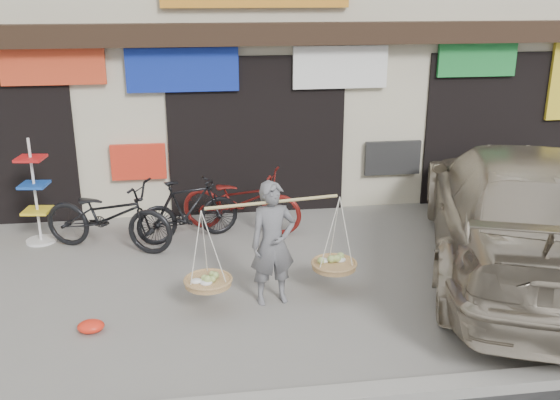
{
  "coord_description": "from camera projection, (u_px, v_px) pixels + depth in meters",
  "views": [
    {
      "loc": [
        -1.11,
        -6.86,
        3.72
      ],
      "look_at": [
        0.02,
        0.9,
        1.07
      ],
      "focal_mm": 40.0,
      "sensor_mm": 36.0,
      "label": 1
    }
  ],
  "objects": [
    {
      "name": "bike_1",
      "position": [
        188.0,
        210.0,
        9.64
      ],
      "size": [
        1.7,
        0.93,
        0.98
      ],
      "primitive_type": "imported",
      "rotation": [
        0.0,
        0.0,
        1.88
      ],
      "color": "black",
      "rests_on": "ground"
    },
    {
      "name": "bike_0",
      "position": [
        108.0,
        216.0,
        9.26
      ],
      "size": [
        2.16,
        1.42,
        1.07
      ],
      "primitive_type": "imported",
      "rotation": [
        0.0,
        0.0,
        1.19
      ],
      "color": "black",
      "rests_on": "ground"
    },
    {
      "name": "display_rack",
      "position": [
        36.0,
        201.0,
        9.49
      ],
      "size": [
        0.45,
        0.45,
        1.65
      ],
      "rotation": [
        0.0,
        0.0,
        -0.14
      ],
      "color": "silver",
      "rests_on": "ground"
    },
    {
      "name": "bike_2",
      "position": [
        241.0,
        201.0,
        9.98
      ],
      "size": [
        2.08,
        1.35,
        1.03
      ],
      "primitive_type": "imported",
      "rotation": [
        0.0,
        0.0,
        1.2
      ],
      "color": "maroon",
      "rests_on": "ground"
    },
    {
      "name": "shophouse_block",
      "position": [
        240.0,
        4.0,
        12.69
      ],
      "size": [
        14.0,
        6.32,
        7.0
      ],
      "color": "beige",
      "rests_on": "ground"
    },
    {
      "name": "red_bag",
      "position": [
        91.0,
        326.0,
        7.13
      ],
      "size": [
        0.31,
        0.25,
        0.14
      ],
      "primitive_type": "ellipsoid",
      "color": "red",
      "rests_on": "ground"
    },
    {
      "name": "kerb",
      "position": [
        322.0,
        399.0,
        5.88
      ],
      "size": [
        70.0,
        0.25,
        0.12
      ],
      "primitive_type": "cube",
      "color": "gray",
      "rests_on": "ground"
    },
    {
      "name": "ground",
      "position": [
        289.0,
        304.0,
        7.78
      ],
      "size": [
        70.0,
        70.0,
        0.0
      ],
      "primitive_type": "plane",
      "color": "gray",
      "rests_on": "ground"
    },
    {
      "name": "suv",
      "position": [
        524.0,
        209.0,
        8.52
      ],
      "size": [
        4.38,
        6.56,
        1.77
      ],
      "rotation": [
        0.0,
        0.0,
        2.8
      ],
      "color": "#ACA08B",
      "rests_on": "ground"
    },
    {
      "name": "street_vendor",
      "position": [
        273.0,
        248.0,
        7.63
      ],
      "size": [
        2.17,
        0.81,
        1.57
      ],
      "rotation": [
        0.0,
        0.0,
        0.15
      ],
      "color": "slate",
      "rests_on": "ground"
    }
  ]
}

